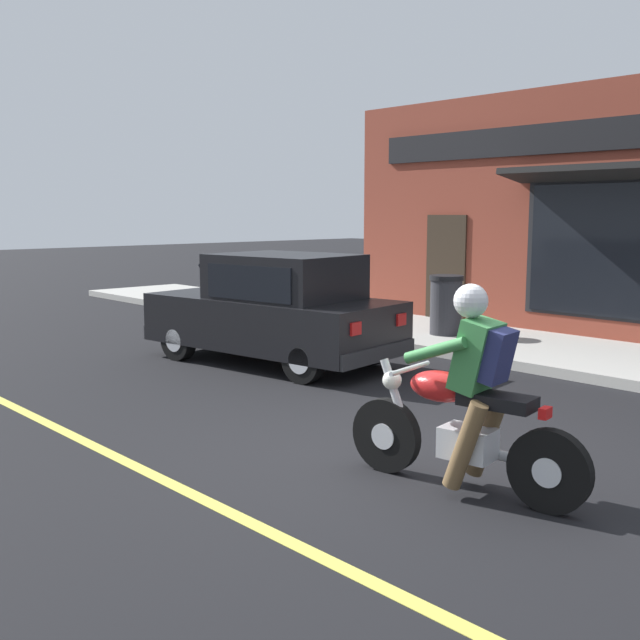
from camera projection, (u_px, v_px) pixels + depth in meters
The scene contains 7 objects.
ground_plane at pixel (393, 457), 6.63m from camera, with size 80.00×80.00×0.00m, color black.
sidewalk_curb at pixel (468, 339), 12.33m from camera, with size 2.60×22.00×0.14m, color #ADAAA3.
lane_stripe at pixel (52, 426), 7.58m from camera, with size 0.12×19.80×0.01m, color #D1C64C.
storefront_building at pixel (589, 215), 12.19m from camera, with size 1.25×9.60×4.20m.
motorcycle_with_rider at pixel (466, 406), 5.73m from camera, with size 0.65×2.01×1.62m.
car_hatchback at pixel (275, 310), 10.63m from camera, with size 2.14×3.97×1.57m.
trash_bin at pixel (446, 305), 12.36m from camera, with size 0.56×0.56×0.98m.
Camera 1 is at (-4.83, -4.23, 2.15)m, focal length 42.00 mm.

